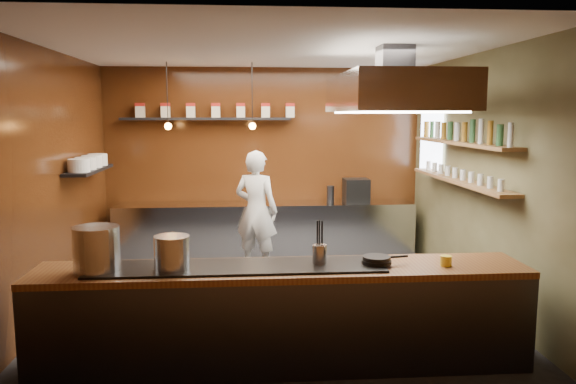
{
  "coord_description": "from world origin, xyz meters",
  "views": [
    {
      "loc": [
        -0.34,
        -6.45,
        2.27
      ],
      "look_at": [
        0.21,
        0.4,
        1.32
      ],
      "focal_mm": 35.0,
      "sensor_mm": 36.0,
      "label": 1
    }
  ],
  "objects": [
    {
      "name": "floor",
      "position": [
        0.0,
        0.0,
        0.0
      ],
      "size": [
        5.0,
        5.0,
        0.0
      ],
      "primitive_type": "plane",
      "color": "black",
      "rests_on": "ground"
    },
    {
      "name": "back_wall",
      "position": [
        0.0,
        2.5,
        1.5
      ],
      "size": [
        5.0,
        0.0,
        5.0
      ],
      "primitive_type": "plane",
      "rotation": [
        1.57,
        0.0,
        0.0
      ],
      "color": "#39160A",
      "rests_on": "ground"
    },
    {
      "name": "left_wall",
      "position": [
        -2.5,
        0.0,
        1.5
      ],
      "size": [
        0.0,
        5.0,
        5.0
      ],
      "primitive_type": "plane",
      "rotation": [
        1.57,
        0.0,
        1.57
      ],
      "color": "#39160A",
      "rests_on": "ground"
    },
    {
      "name": "right_wall",
      "position": [
        2.5,
        0.0,
        1.5
      ],
      "size": [
        0.0,
        5.0,
        5.0
      ],
      "primitive_type": "plane",
      "rotation": [
        1.57,
        0.0,
        -1.57
      ],
      "color": "#494629",
      "rests_on": "ground"
    },
    {
      "name": "ceiling",
      "position": [
        0.0,
        0.0,
        3.0
      ],
      "size": [
        5.0,
        5.0,
        0.0
      ],
      "primitive_type": "plane",
      "rotation": [
        3.14,
        0.0,
        0.0
      ],
      "color": "silver",
      "rests_on": "back_wall"
    },
    {
      "name": "window_pane",
      "position": [
        2.45,
        1.7,
        1.9
      ],
      "size": [
        0.0,
        1.0,
        1.0
      ],
      "primitive_type": "plane",
      "rotation": [
        1.57,
        0.0,
        -1.57
      ],
      "color": "white",
      "rests_on": "right_wall"
    },
    {
      "name": "prep_counter",
      "position": [
        0.0,
        2.17,
        0.45
      ],
      "size": [
        4.6,
        0.65,
        0.9
      ],
      "primitive_type": "cube",
      "color": "silver",
      "rests_on": "floor"
    },
    {
      "name": "pass_counter",
      "position": [
        -0.0,
        -1.6,
        0.47
      ],
      "size": [
        4.4,
        0.72,
        0.94
      ],
      "color": "#38383D",
      "rests_on": "floor"
    },
    {
      "name": "tin_shelf",
      "position": [
        -0.9,
        2.36,
        2.2
      ],
      "size": [
        2.6,
        0.26,
        0.04
      ],
      "primitive_type": "cube",
      "color": "black",
      "rests_on": "back_wall"
    },
    {
      "name": "plate_shelf",
      "position": [
        -2.34,
        1.0,
        1.55
      ],
      "size": [
        0.3,
        1.4,
        0.04
      ],
      "primitive_type": "cube",
      "color": "black",
      "rests_on": "left_wall"
    },
    {
      "name": "bottle_shelf_upper",
      "position": [
        2.34,
        0.3,
        1.92
      ],
      "size": [
        0.26,
        2.8,
        0.04
      ],
      "primitive_type": "cube",
      "color": "brown",
      "rests_on": "right_wall"
    },
    {
      "name": "bottle_shelf_lower",
      "position": [
        2.34,
        0.3,
        1.45
      ],
      "size": [
        0.26,
        2.8,
        0.04
      ],
      "primitive_type": "cube",
      "color": "brown",
      "rests_on": "right_wall"
    },
    {
      "name": "extractor_hood",
      "position": [
        1.3,
        -0.4,
        2.51
      ],
      "size": [
        1.2,
        2.0,
        0.72
      ],
      "color": "#38383D",
      "rests_on": "ceiling"
    },
    {
      "name": "pendant_left",
      "position": [
        -1.4,
        1.7,
        2.15
      ],
      "size": [
        0.1,
        0.1,
        0.95
      ],
      "color": "black",
      "rests_on": "ceiling"
    },
    {
      "name": "pendant_right",
      "position": [
        -0.2,
        1.7,
        2.15
      ],
      "size": [
        0.1,
        0.1,
        0.95
      ],
      "color": "black",
      "rests_on": "ceiling"
    },
    {
      "name": "storage_tins",
      "position": [
        -0.75,
        2.36,
        2.33
      ],
      "size": [
        2.43,
        0.13,
        0.22
      ],
      "color": "beige",
      "rests_on": "tin_shelf"
    },
    {
      "name": "plate_stacks",
      "position": [
        -2.34,
        1.0,
        1.65
      ],
      "size": [
        0.26,
        1.16,
        0.16
      ],
      "color": "white",
      "rests_on": "plate_shelf"
    },
    {
      "name": "bottles",
      "position": [
        2.34,
        0.3,
        2.06
      ],
      "size": [
        0.06,
        2.66,
        0.24
      ],
      "color": "silver",
      "rests_on": "bottle_shelf_upper"
    },
    {
      "name": "wine_glasses",
      "position": [
        2.34,
        0.3,
        1.53
      ],
      "size": [
        0.07,
        2.37,
        0.13
      ],
      "color": "silver",
      "rests_on": "bottle_shelf_lower"
    },
    {
      "name": "stockpot_large",
      "position": [
        -1.6,
        -1.65,
        1.13
      ],
      "size": [
        0.46,
        0.46,
        0.38
      ],
      "primitive_type": "cylinder",
      "rotation": [
        0.0,
        0.0,
        -0.2
      ],
      "color": "#B3B5BA",
      "rests_on": "pass_counter"
    },
    {
      "name": "stockpot_small",
      "position": [
        -0.96,
        -1.65,
        1.08
      ],
      "size": [
        0.4,
        0.4,
        0.29
      ],
      "primitive_type": "cylinder",
      "rotation": [
        0.0,
        0.0,
        -0.36
      ],
      "color": "#B7B9BE",
      "rests_on": "pass_counter"
    },
    {
      "name": "utensil_crock",
      "position": [
        0.34,
        -1.57,
        1.02
      ],
      "size": [
        0.16,
        0.16,
        0.17
      ],
      "primitive_type": "cylinder",
      "rotation": [
        0.0,
        0.0,
        -0.3
      ],
      "color": "#B4B6BB",
      "rests_on": "pass_counter"
    },
    {
      "name": "frying_pan",
      "position": [
        0.85,
        -1.63,
        0.97
      ],
      "size": [
        0.44,
        0.27,
        0.07
      ],
      "color": "black",
      "rests_on": "pass_counter"
    },
    {
      "name": "butter_jar",
      "position": [
        1.46,
        -1.69,
        0.97
      ],
      "size": [
        0.12,
        0.12,
        0.09
      ],
      "primitive_type": "cylinder",
      "rotation": [
        0.0,
        0.0,
        -0.15
      ],
      "color": "yellow",
      "rests_on": "pass_counter"
    },
    {
      "name": "espresso_machine",
      "position": [
        1.41,
        2.1,
        1.09
      ],
      "size": [
        0.38,
        0.36,
        0.38
      ],
      "primitive_type": "cube",
      "rotation": [
        0.0,
        0.0,
        0.01
      ],
      "color": "black",
      "rests_on": "prep_counter"
    },
    {
      "name": "chef",
      "position": [
        -0.16,
        1.56,
        0.88
      ],
      "size": [
        0.76,
        0.65,
        1.76
      ],
      "primitive_type": "imported",
      "rotation": [
        0.0,
        0.0,
        2.72
      ],
      "color": "white",
      "rests_on": "floor"
    }
  ]
}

